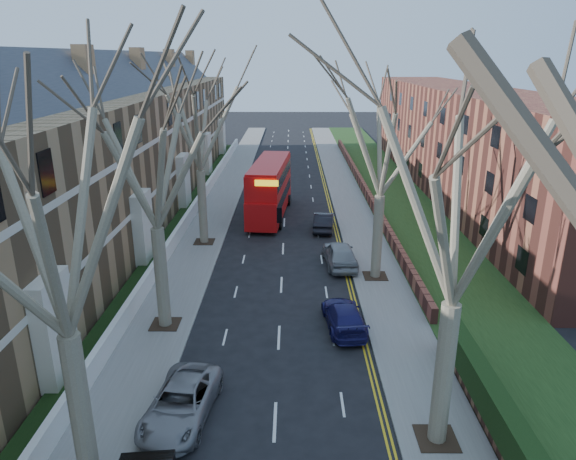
{
  "coord_description": "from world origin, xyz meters",
  "views": [
    {
      "loc": [
        0.6,
        -6.7,
        12.85
      ],
      "look_at": [
        0.39,
        21.89,
        3.12
      ],
      "focal_mm": 32.0,
      "sensor_mm": 36.0,
      "label": 1
    }
  ],
  "objects": [
    {
      "name": "pavement_left",
      "position": [
        -6.0,
        39.0,
        0.06
      ],
      "size": [
        3.0,
        102.0,
        0.12
      ],
      "primitive_type": "cube",
      "color": "slate",
      "rests_on": "ground"
    },
    {
      "name": "pavement_right",
      "position": [
        6.0,
        39.0,
        0.06
      ],
      "size": [
        3.0,
        102.0,
        0.12
      ],
      "primitive_type": "cube",
      "color": "slate",
      "rests_on": "ground"
    },
    {
      "name": "terrace_left",
      "position": [
        -13.65,
        31.0,
        5.53
      ],
      "size": [
        9.7,
        78.0,
        13.6
      ],
      "color": "olive",
      "rests_on": "ground"
    },
    {
      "name": "flats_right",
      "position": [
        17.46,
        43.0,
        4.98
      ],
      "size": [
        13.97,
        54.0,
        10.0
      ],
      "color": "brown",
      "rests_on": "ground"
    },
    {
      "name": "front_wall_left",
      "position": [
        -7.65,
        31.0,
        0.62
      ],
      "size": [
        0.3,
        78.0,
        1.0
      ],
      "color": "white",
      "rests_on": "ground"
    },
    {
      "name": "grass_verge_right",
      "position": [
        10.5,
        39.0,
        0.15
      ],
      "size": [
        6.0,
        102.0,
        0.06
      ],
      "color": "#1B3814",
      "rests_on": "ground"
    },
    {
      "name": "tree_left_mid",
      "position": [
        -5.7,
        6.0,
        9.56
      ],
      "size": [
        10.5,
        10.5,
        14.71
      ],
      "color": "#706450",
      "rests_on": "ground"
    },
    {
      "name": "tree_left_far",
      "position": [
        -5.7,
        16.0,
        9.24
      ],
      "size": [
        10.15,
        10.15,
        14.22
      ],
      "color": "#706450",
      "rests_on": "ground"
    },
    {
      "name": "tree_left_dist",
      "position": [
        -5.7,
        28.0,
        9.56
      ],
      "size": [
        10.5,
        10.5,
        14.71
      ],
      "color": "#706450",
      "rests_on": "ground"
    },
    {
      "name": "tree_right_mid",
      "position": [
        5.7,
        8.0,
        9.56
      ],
      "size": [
        10.5,
        10.5,
        14.71
      ],
      "color": "#706450",
      "rests_on": "ground"
    },
    {
      "name": "tree_right_far",
      "position": [
        5.7,
        22.0,
        9.24
      ],
      "size": [
        10.15,
        10.15,
        14.22
      ],
      "color": "#706450",
      "rests_on": "ground"
    },
    {
      "name": "double_decker_bus",
      "position": [
        -1.22,
        34.81,
        2.23
      ],
      "size": [
        3.47,
        10.99,
        4.53
      ],
      "rotation": [
        0.0,
        0.0,
        3.05
      ],
      "color": "red",
      "rests_on": "ground"
    },
    {
      "name": "car_left_far",
      "position": [
        -3.48,
        9.19,
        0.66
      ],
      "size": [
        2.74,
        4.95,
        1.31
      ],
      "primitive_type": "imported",
      "rotation": [
        0.0,
        0.0,
        -0.12
      ],
      "color": "gray",
      "rests_on": "ground"
    },
    {
      "name": "car_right_near",
      "position": [
        3.21,
        15.97,
        0.64
      ],
      "size": [
        2.19,
        4.54,
        1.27
      ],
      "primitive_type": "imported",
      "rotation": [
        0.0,
        0.0,
        3.24
      ],
      "color": "#1A1855",
      "rests_on": "ground"
    },
    {
      "name": "car_right_mid",
      "position": [
        3.7,
        23.99,
        0.79
      ],
      "size": [
        2.22,
        4.76,
        1.58
      ],
      "primitive_type": "imported",
      "rotation": [
        0.0,
        0.0,
        3.22
      ],
      "color": "gray",
      "rests_on": "ground"
    },
    {
      "name": "car_right_far",
      "position": [
        3.1,
        31.19,
        0.68
      ],
      "size": [
        1.88,
        4.28,
        1.37
      ],
      "primitive_type": "imported",
      "rotation": [
        0.0,
        0.0,
        3.04
      ],
      "color": "black",
      "rests_on": "ground"
    }
  ]
}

